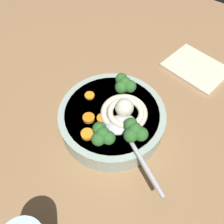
# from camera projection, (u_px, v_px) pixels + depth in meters

# --- Properties ---
(table_slab) EXTENTS (1.18, 1.18, 0.04)m
(table_slab) POSITION_uv_depth(u_px,v_px,m) (106.00, 114.00, 0.55)
(table_slab) COLOR #936D47
(table_slab) RESTS_ON ground
(soup_bowl) EXTENTS (0.22, 0.22, 0.05)m
(soup_bowl) POSITION_uv_depth(u_px,v_px,m) (112.00, 118.00, 0.49)
(soup_bowl) COLOR #9EB2A3
(soup_bowl) RESTS_ON table_slab
(noodle_pile) EXTENTS (0.10, 0.10, 0.04)m
(noodle_pile) POSITION_uv_depth(u_px,v_px,m) (125.00, 112.00, 0.46)
(noodle_pile) COLOR beige
(noodle_pile) RESTS_ON soup_bowl
(soup_spoon) EXTENTS (0.17, 0.11, 0.02)m
(soup_spoon) POSITION_uv_depth(u_px,v_px,m) (124.00, 130.00, 0.44)
(soup_spoon) COLOR #B7B7BC
(soup_spoon) RESTS_ON soup_bowl
(broccoli_floret_center) EXTENTS (0.05, 0.04, 0.04)m
(broccoli_floret_center) POSITION_uv_depth(u_px,v_px,m) (102.00, 135.00, 0.41)
(broccoli_floret_center) COLOR #7A9E60
(broccoli_floret_center) RESTS_ON soup_bowl
(broccoli_floret_left) EXTENTS (0.05, 0.04, 0.04)m
(broccoli_floret_left) POSITION_uv_depth(u_px,v_px,m) (124.00, 84.00, 0.48)
(broccoli_floret_left) COLOR #7A9E60
(broccoli_floret_left) RESTS_ON soup_bowl
(broccoli_floret_front) EXTENTS (0.05, 0.04, 0.04)m
(broccoli_floret_front) POSITION_uv_depth(u_px,v_px,m) (134.00, 131.00, 0.42)
(broccoli_floret_front) COLOR #7A9E60
(broccoli_floret_front) RESTS_ON soup_bowl
(carrot_slice_near_spoon) EXTENTS (0.02, 0.02, 0.01)m
(carrot_slice_near_spoon) POSITION_uv_depth(u_px,v_px,m) (89.00, 118.00, 0.46)
(carrot_slice_near_spoon) COLOR orange
(carrot_slice_near_spoon) RESTS_ON soup_bowl
(carrot_slice_extra_a) EXTENTS (0.02, 0.02, 0.01)m
(carrot_slice_extra_a) POSITION_uv_depth(u_px,v_px,m) (90.00, 96.00, 0.49)
(carrot_slice_extra_a) COLOR orange
(carrot_slice_extra_a) RESTS_ON soup_bowl
(carrot_slice_rear) EXTENTS (0.02, 0.02, 0.01)m
(carrot_slice_rear) POSITION_uv_depth(u_px,v_px,m) (87.00, 134.00, 0.44)
(carrot_slice_rear) COLOR orange
(carrot_slice_rear) RESTS_ON soup_bowl
(carrot_slice_far) EXTENTS (0.02, 0.02, 0.01)m
(carrot_slice_far) POSITION_uv_depth(u_px,v_px,m) (102.00, 118.00, 0.46)
(carrot_slice_far) COLOR orange
(carrot_slice_far) RESTS_ON soup_bowl
(folded_napkin) EXTENTS (0.16, 0.14, 0.01)m
(folded_napkin) POSITION_uv_depth(u_px,v_px,m) (196.00, 68.00, 0.61)
(folded_napkin) COLOR beige
(folded_napkin) RESTS_ON table_slab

